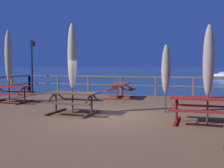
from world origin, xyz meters
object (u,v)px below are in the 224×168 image
at_px(picnic_table_front_left, 208,104).
at_px(lamp_post_hooked, 32,58).
at_px(patio_umbrella_tall_mid_left, 209,61).
at_px(patio_umbrella_tall_front, 166,69).
at_px(patio_umbrella_tall_mid_right, 8,57).
at_px(patio_umbrella_tall_back_left, 72,56).
at_px(picnic_table_back_right, 10,90).
at_px(picnic_table_mid_right, 73,98).
at_px(picnic_table_front_right, 120,88).

xyz_separation_m(picnic_table_front_left, lamp_post_hooked, (-9.49, 5.89, 1.55)).
bearing_deg(patio_umbrella_tall_mid_left, patio_umbrella_tall_front, 129.70).
bearing_deg(patio_umbrella_tall_mid_right, patio_umbrella_tall_back_left, -25.24).
height_order(picnic_table_back_right, lamp_post_hooked, lamp_post_hooked).
xyz_separation_m(picnic_table_front_left, patio_umbrella_tall_back_left, (-4.45, 0.44, 1.44)).
xyz_separation_m(picnic_table_front_left, patio_umbrella_tall_front, (-1.33, 1.54, 0.98)).
bearing_deg(lamp_post_hooked, picnic_table_mid_right, -47.20).
bearing_deg(patio_umbrella_tall_mid_left, patio_umbrella_tall_mid_right, 164.22).
bearing_deg(picnic_table_mid_right, patio_umbrella_tall_mid_left, -5.90).
bearing_deg(patio_umbrella_tall_front, patio_umbrella_tall_mid_right, 173.66).
bearing_deg(patio_umbrella_tall_mid_right, patio_umbrella_tall_mid_left, -15.78).
height_order(picnic_table_mid_right, lamp_post_hooked, lamp_post_hooked).
distance_m(picnic_table_front_left, picnic_table_mid_right, 4.43).
distance_m(picnic_table_front_right, patio_umbrella_tall_mid_left, 6.59).
relative_size(picnic_table_mid_right, patio_umbrella_tall_back_left, 0.57).
bearing_deg(patio_umbrella_tall_mid_right, lamp_post_hooked, 106.24).
relative_size(picnic_table_front_left, patio_umbrella_tall_back_left, 0.68).
distance_m(picnic_table_front_right, patio_umbrella_tall_front, 4.51).
relative_size(picnic_table_front_right, patio_umbrella_tall_front, 0.70).
xyz_separation_m(patio_umbrella_tall_front, lamp_post_hooked, (-8.16, 4.35, 0.57)).
bearing_deg(patio_umbrella_tall_mid_left, picnic_table_mid_right, 174.10).
relative_size(patio_umbrella_tall_back_left, patio_umbrella_tall_front, 1.29).
height_order(picnic_table_back_right, patio_umbrella_tall_mid_left, patio_umbrella_tall_mid_left).
bearing_deg(picnic_table_front_right, patio_umbrella_tall_front, -53.69).
distance_m(picnic_table_back_right, lamp_post_hooked, 4.08).
relative_size(picnic_table_front_right, patio_umbrella_tall_back_left, 0.54).
height_order(patio_umbrella_tall_mid_left, patio_umbrella_tall_back_left, patio_umbrella_tall_back_left).
bearing_deg(picnic_table_back_right, patio_umbrella_tall_mid_left, -15.59).
relative_size(picnic_table_front_left, picnic_table_back_right, 1.12).
bearing_deg(patio_umbrella_tall_back_left, patio_umbrella_tall_mid_right, 154.76).
xyz_separation_m(picnic_table_back_right, patio_umbrella_tall_back_left, (3.95, -1.84, 1.44)).
bearing_deg(patio_umbrella_tall_mid_left, patio_umbrella_tall_back_left, 173.58).
relative_size(picnic_table_front_left, patio_umbrella_tall_mid_left, 0.75).
relative_size(picnic_table_front_right, patio_umbrella_tall_mid_right, 0.52).
bearing_deg(patio_umbrella_tall_back_left, lamp_post_hooked, 132.79).
bearing_deg(patio_umbrella_tall_front, patio_umbrella_tall_back_left, -160.62).
xyz_separation_m(patio_umbrella_tall_mid_right, lamp_post_hooked, (-1.04, 3.56, 0.03)).
relative_size(picnic_table_mid_right, picnic_table_front_right, 1.06).
bearing_deg(picnic_table_front_right, picnic_table_front_left, -52.24).
bearing_deg(picnic_table_front_left, patio_umbrella_tall_front, 130.89).
distance_m(picnic_table_front_left, patio_umbrella_tall_mid_right, 8.90).
distance_m(patio_umbrella_tall_back_left, patio_umbrella_tall_mid_right, 4.43).
relative_size(picnic_table_front_right, picnic_table_back_right, 0.89).
distance_m(patio_umbrella_tall_mid_left, patio_umbrella_tall_back_left, 4.48).
xyz_separation_m(picnic_table_front_left, picnic_table_mid_right, (-4.41, 0.40, -0.01)).
relative_size(picnic_table_front_left, picnic_table_front_right, 1.26).
relative_size(picnic_table_back_right, patio_umbrella_tall_front, 0.79).
bearing_deg(patio_umbrella_tall_mid_left, picnic_table_front_right, 127.40).
height_order(picnic_table_front_left, patio_umbrella_tall_mid_left, patio_umbrella_tall_mid_left).
relative_size(picnic_table_mid_right, patio_umbrella_tall_mid_right, 0.55).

